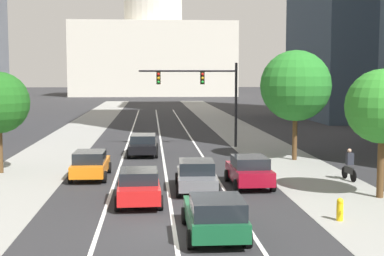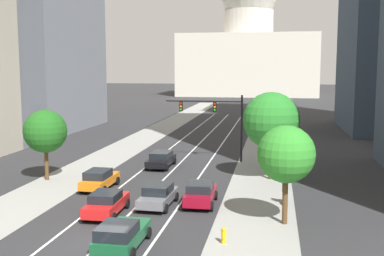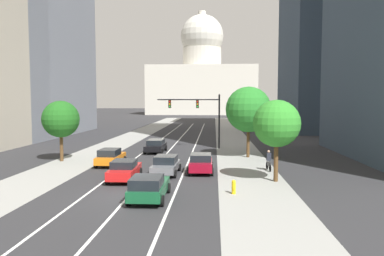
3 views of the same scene
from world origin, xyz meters
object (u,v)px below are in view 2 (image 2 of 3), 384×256
car_black (161,159)px  car_red (106,203)px  car_orange (99,179)px  street_tree_mid_right (286,154)px  capitol_building (248,48)px  car_green (121,235)px  street_tree_mid_left (45,131)px  car_gray (158,195)px  traffic_signal_mast (217,115)px  street_tree_far_right (271,120)px  cyclist (285,192)px  fire_hydrant (224,235)px  car_crimson (200,193)px

car_black → car_red: bearing=-179.0°
car_orange → street_tree_mid_right: 15.43m
capitol_building → street_tree_mid_right: size_ratio=7.42×
car_orange → car_green: size_ratio=0.97×
car_orange → street_tree_mid_left: size_ratio=0.74×
car_gray → street_tree_mid_right: size_ratio=0.72×
car_orange → car_red: bearing=-154.8°
traffic_signal_mast → car_red: bearing=-104.6°
car_gray → street_tree_far_right: street_tree_far_right is taller
cyclist → street_tree_far_right: bearing=2.8°
car_gray → cyclist: 8.66m
street_tree_mid_right → fire_hydrant: bearing=-130.3°
capitol_building → car_gray: 128.23m
traffic_signal_mast → cyclist: 15.89m
capitol_building → car_green: (1.38, -135.17, -14.52)m
capitol_building → car_crimson: (4.15, -126.60, -14.50)m
street_tree_far_right → street_tree_mid_left: (-18.28, -3.53, -0.88)m
car_black → street_tree_mid_left: bearing=129.8°
street_tree_far_right → street_tree_mid_right: street_tree_far_right is taller
car_gray → fire_hydrant: size_ratio=4.71×
car_crimson → street_tree_mid_left: 14.91m
car_green → street_tree_mid_right: bearing=-56.4°
fire_hydrant → street_tree_mid_right: size_ratio=0.15×
cyclist → street_tree_mid_left: size_ratio=0.29×
traffic_signal_mast → cyclist: (6.38, -14.05, -3.81)m
traffic_signal_mast → street_tree_far_right: 8.63m
cyclist → car_gray: bearing=97.7°
car_gray → street_tree_mid_left: bearing=64.3°
car_orange → car_crimson: (8.30, -2.82, 0.02)m
street_tree_far_right → cyclist: bearing=-81.6°
car_black → cyclist: cyclist is taller
capitol_building → car_red: capitol_building is taller
capitol_building → car_red: 130.61m
car_black → street_tree_far_right: (10.12, -3.02, 4.18)m
car_green → traffic_signal_mast: size_ratio=0.58×
fire_hydrant → street_tree_mid_left: size_ratio=0.16×
car_red → street_tree_far_right: (10.12, 11.64, 4.17)m
car_black → fire_hydrant: 19.92m
capitol_building → street_tree_far_right: (8.74, -118.15, -10.36)m
fire_hydrant → street_tree_mid_right: (3.24, 3.82, 3.75)m
car_orange → street_tree_mid_left: (-5.40, 2.10, 3.28)m
car_red → cyclist: 12.02m
car_black → fire_hydrant: (7.86, -18.30, -0.31)m
capitol_building → fire_hydrant: (6.48, -133.43, -14.84)m
car_crimson → street_tree_far_right: street_tree_far_right is taller
cyclist → street_tree_mid_right: (-0.09, -4.20, 3.37)m
car_crimson → cyclist: 5.79m
street_tree_far_right → street_tree_mid_left: size_ratio=1.25×
car_orange → car_crimson: size_ratio=1.06×
car_orange → cyclist: size_ratio=2.52×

